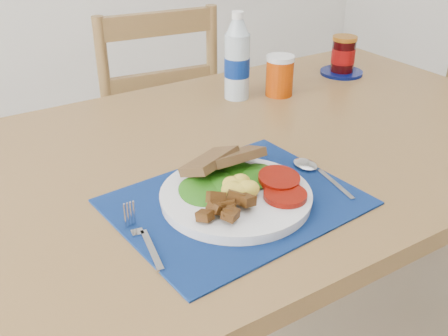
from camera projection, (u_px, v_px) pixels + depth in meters
name	position (u px, v px, depth m)	size (l,w,h in m)	color
table	(270.00, 169.00, 1.24)	(1.40, 0.90, 0.75)	brown
chair_far	(153.00, 109.00, 1.82)	(0.46, 0.45, 1.13)	brown
placemat	(236.00, 202.00, 0.95)	(0.43, 0.33, 0.00)	#040F33
breakfast_plate	(235.00, 194.00, 0.94)	(0.27, 0.27, 0.07)	silver
fork	(142.00, 239.00, 0.85)	(0.03, 0.16, 0.00)	#B2B5BA
spoon	(314.00, 171.00, 1.05)	(0.04, 0.18, 0.01)	#B2B5BA
water_bottle	(237.00, 61.00, 1.38)	(0.07, 0.07, 0.23)	#ADBFCC
juice_glass	(280.00, 77.00, 1.42)	(0.07, 0.07, 0.10)	#B03904
jam_on_saucer	(343.00, 58.00, 1.57)	(0.13, 0.13, 0.12)	#040E4F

